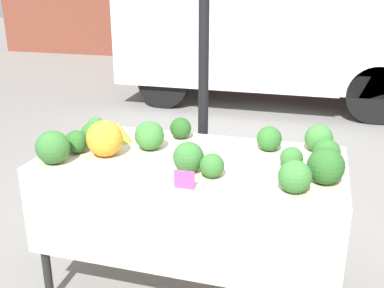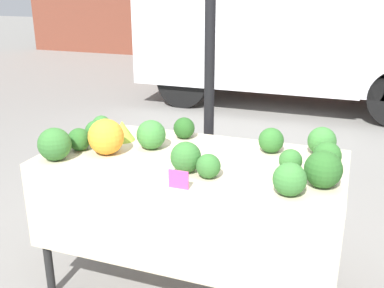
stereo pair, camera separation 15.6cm
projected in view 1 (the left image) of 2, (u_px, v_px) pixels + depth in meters
ground_plane at (192, 286)px, 2.85m from camera, size 40.00×40.00×0.00m
tent_pole at (203, 79)px, 3.02m from camera, size 0.07×0.07×2.43m
parked_truck at (263, 24)px, 6.98m from camera, size 4.52×1.99×2.26m
market_table at (189, 181)px, 2.54m from camera, size 1.70×0.85×0.88m
orange_cauliflower at (105, 139)px, 2.54m from camera, size 0.21×0.21×0.21m
romanesco_head at (119, 132)px, 2.79m from camera, size 0.16×0.16×0.12m
broccoli_head_0 at (53, 147)px, 2.44m from camera, size 0.19×0.19×0.19m
broccoli_head_1 at (76, 142)px, 2.60m from camera, size 0.13×0.13×0.13m
broccoli_head_2 at (93, 134)px, 2.73m from camera, size 0.14×0.14×0.14m
broccoli_head_3 at (269, 139)px, 2.64m from camera, size 0.15×0.15×0.15m
broccoli_head_4 at (319, 138)px, 2.62m from camera, size 0.16×0.16×0.16m
broccoli_head_5 at (212, 166)px, 2.27m from camera, size 0.13×0.13×0.13m
broccoli_head_6 at (96, 127)px, 2.90m from camera, size 0.12×0.12×0.12m
broccoli_head_7 at (326, 153)px, 2.41m from camera, size 0.15×0.15×0.15m
broccoli_head_8 at (292, 158)px, 2.38m from camera, size 0.12×0.12×0.12m
broccoli_head_9 at (181, 128)px, 2.85m from camera, size 0.14×0.14×0.14m
broccoli_head_10 at (188, 157)px, 2.33m from camera, size 0.16×0.16×0.16m
broccoli_head_11 at (149, 136)px, 2.65m from camera, size 0.18×0.18×0.18m
broccoli_head_12 at (326, 166)px, 2.19m from camera, size 0.18×0.18×0.18m
broccoli_head_13 at (295, 177)px, 2.10m from camera, size 0.16×0.16×0.16m
price_sign at (184, 180)px, 2.15m from camera, size 0.10×0.01×0.09m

